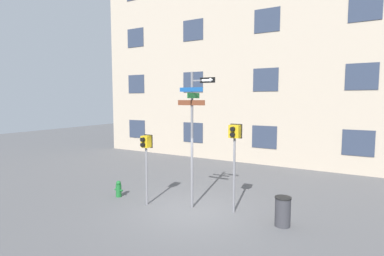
{
  "coord_description": "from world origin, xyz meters",
  "views": [
    {
      "loc": [
        5.01,
        -8.68,
        3.84
      ],
      "look_at": [
        -0.16,
        0.28,
        2.85
      ],
      "focal_mm": 28.0,
      "sensor_mm": 36.0,
      "label": 1
    }
  ],
  "objects_px": {
    "pedestrian_signal_left": "(146,150)",
    "trash_bin": "(283,211)",
    "pedestrian_signal_right": "(234,143)",
    "fire_hydrant": "(119,189)",
    "street_sign_pole": "(193,127)"
  },
  "relations": [
    {
      "from": "street_sign_pole",
      "to": "trash_bin",
      "type": "height_order",
      "value": "street_sign_pole"
    },
    {
      "from": "pedestrian_signal_right",
      "to": "street_sign_pole",
      "type": "bearing_deg",
      "value": -167.22
    },
    {
      "from": "fire_hydrant",
      "to": "trash_bin",
      "type": "relative_size",
      "value": 0.72
    },
    {
      "from": "pedestrian_signal_left",
      "to": "pedestrian_signal_right",
      "type": "relative_size",
      "value": 0.85
    },
    {
      "from": "pedestrian_signal_left",
      "to": "trash_bin",
      "type": "distance_m",
      "value": 5.04
    },
    {
      "from": "street_sign_pole",
      "to": "fire_hydrant",
      "type": "xyz_separation_m",
      "value": [
        -3.18,
        -0.41,
        -2.57
      ]
    },
    {
      "from": "pedestrian_signal_right",
      "to": "fire_hydrant",
      "type": "distance_m",
      "value": 5.08
    },
    {
      "from": "pedestrian_signal_right",
      "to": "trash_bin",
      "type": "distance_m",
      "value": 2.61
    },
    {
      "from": "street_sign_pole",
      "to": "trash_bin",
      "type": "xyz_separation_m",
      "value": [
        3.1,
        0.05,
        -2.43
      ]
    },
    {
      "from": "street_sign_pole",
      "to": "trash_bin",
      "type": "distance_m",
      "value": 3.94
    },
    {
      "from": "street_sign_pole",
      "to": "pedestrian_signal_left",
      "type": "distance_m",
      "value": 1.95
    },
    {
      "from": "street_sign_pole",
      "to": "pedestrian_signal_left",
      "type": "height_order",
      "value": "street_sign_pole"
    },
    {
      "from": "pedestrian_signal_right",
      "to": "trash_bin",
      "type": "height_order",
      "value": "pedestrian_signal_right"
    },
    {
      "from": "street_sign_pole",
      "to": "pedestrian_signal_right",
      "type": "relative_size",
      "value": 1.58
    },
    {
      "from": "street_sign_pole",
      "to": "pedestrian_signal_left",
      "type": "bearing_deg",
      "value": -161.33
    }
  ]
}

